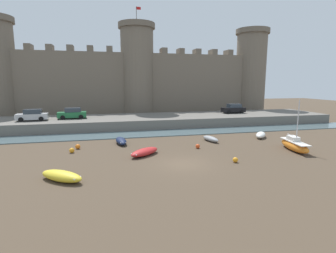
{
  "coord_description": "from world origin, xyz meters",
  "views": [
    {
      "loc": [
        -6.26,
        -20.57,
        6.85
      ],
      "look_at": [
        -0.29,
        4.57,
        2.5
      ],
      "focal_mm": 28.0,
      "sensor_mm": 36.0,
      "label": 1
    }
  ],
  "objects_px": {
    "rowboat_foreground_left": "(62,176)",
    "mooring_buoy_near_shore": "(72,150)",
    "rowboat_midflat_right": "(121,141)",
    "car_quay_centre_west": "(72,113)",
    "sailboat_near_channel_right": "(294,145)",
    "car_quay_east": "(233,109)",
    "mooring_buoy_near_channel": "(235,160)",
    "rowboat_near_channel_left": "(261,135)",
    "mooring_buoy_off_centre": "(198,146)",
    "mooring_buoy_mid_mud": "(78,147)",
    "rowboat_midflat_left": "(211,139)",
    "rowboat_midflat_centre": "(145,152)",
    "car_quay_centre_east": "(32,115)"
  },
  "relations": [
    {
      "from": "rowboat_midflat_left",
      "to": "sailboat_near_channel_right",
      "type": "bearing_deg",
      "value": -41.83
    },
    {
      "from": "mooring_buoy_mid_mud",
      "to": "car_quay_centre_west",
      "type": "bearing_deg",
      "value": 98.32
    },
    {
      "from": "rowboat_midflat_right",
      "to": "car_quay_centre_west",
      "type": "xyz_separation_m",
      "value": [
        -6.48,
        12.03,
        1.91
      ]
    },
    {
      "from": "car_quay_east",
      "to": "sailboat_near_channel_right",
      "type": "bearing_deg",
      "value": -99.93
    },
    {
      "from": "car_quay_east",
      "to": "car_quay_centre_east",
      "type": "distance_m",
      "value": 32.31
    },
    {
      "from": "rowboat_midflat_centre",
      "to": "mooring_buoy_off_centre",
      "type": "height_order",
      "value": "rowboat_midflat_centre"
    },
    {
      "from": "rowboat_midflat_left",
      "to": "mooring_buoy_mid_mud",
      "type": "distance_m",
      "value": 14.88
    },
    {
      "from": "rowboat_foreground_left",
      "to": "mooring_buoy_off_centre",
      "type": "relative_size",
      "value": 7.59
    },
    {
      "from": "mooring_buoy_off_centre",
      "to": "car_quay_centre_west",
      "type": "relative_size",
      "value": 0.11
    },
    {
      "from": "car_quay_east",
      "to": "rowboat_midflat_centre",
      "type": "bearing_deg",
      "value": -135.37
    },
    {
      "from": "mooring_buoy_mid_mud",
      "to": "car_quay_east",
      "type": "bearing_deg",
      "value": 29.8
    },
    {
      "from": "mooring_buoy_near_shore",
      "to": "mooring_buoy_off_centre",
      "type": "bearing_deg",
      "value": -5.23
    },
    {
      "from": "rowboat_midflat_right",
      "to": "mooring_buoy_off_centre",
      "type": "distance_m",
      "value": 8.67
    },
    {
      "from": "car_quay_east",
      "to": "mooring_buoy_near_channel",
      "type": "bearing_deg",
      "value": -116.7
    },
    {
      "from": "rowboat_midflat_centre",
      "to": "rowboat_midflat_left",
      "type": "bearing_deg",
      "value": 26.35
    },
    {
      "from": "sailboat_near_channel_right",
      "to": "car_quay_east",
      "type": "height_order",
      "value": "sailboat_near_channel_right"
    },
    {
      "from": "rowboat_near_channel_left",
      "to": "mooring_buoy_near_channel",
      "type": "bearing_deg",
      "value": -132.73
    },
    {
      "from": "rowboat_foreground_left",
      "to": "mooring_buoy_off_centre",
      "type": "distance_m",
      "value": 14.1
    },
    {
      "from": "rowboat_midflat_left",
      "to": "mooring_buoy_off_centre",
      "type": "xyz_separation_m",
      "value": [
        -2.61,
        -2.79,
        -0.09
      ]
    },
    {
      "from": "rowboat_midflat_right",
      "to": "mooring_buoy_near_channel",
      "type": "relative_size",
      "value": 7.4
    },
    {
      "from": "sailboat_near_channel_right",
      "to": "rowboat_midflat_right",
      "type": "xyz_separation_m",
      "value": [
        -16.98,
        7.05,
        -0.22
      ]
    },
    {
      "from": "rowboat_near_channel_left",
      "to": "mooring_buoy_off_centre",
      "type": "height_order",
      "value": "rowboat_near_channel_left"
    },
    {
      "from": "mooring_buoy_near_channel",
      "to": "car_quay_east",
      "type": "distance_m",
      "value": 25.16
    },
    {
      "from": "sailboat_near_channel_right",
      "to": "rowboat_midflat_centre",
      "type": "distance_m",
      "value": 15.19
    },
    {
      "from": "rowboat_near_channel_left",
      "to": "mooring_buoy_near_shore",
      "type": "distance_m",
      "value": 22.31
    },
    {
      "from": "rowboat_foreground_left",
      "to": "car_quay_centre_east",
      "type": "bearing_deg",
      "value": 108.06
    },
    {
      "from": "mooring_buoy_off_centre",
      "to": "mooring_buoy_mid_mud",
      "type": "bearing_deg",
      "value": 167.87
    },
    {
      "from": "mooring_buoy_near_shore",
      "to": "car_quay_centre_west",
      "type": "relative_size",
      "value": 0.12
    },
    {
      "from": "rowboat_midflat_left",
      "to": "rowboat_midflat_right",
      "type": "bearing_deg",
      "value": 173.86
    },
    {
      "from": "mooring_buoy_near_channel",
      "to": "car_quay_east",
      "type": "bearing_deg",
      "value": 63.3
    },
    {
      "from": "rowboat_midflat_centre",
      "to": "mooring_buoy_off_centre",
      "type": "distance_m",
      "value": 6.0
    },
    {
      "from": "rowboat_foreground_left",
      "to": "mooring_buoy_near_shore",
      "type": "xyz_separation_m",
      "value": [
        -0.23,
        7.74,
        -0.13
      ]
    },
    {
      "from": "sailboat_near_channel_right",
      "to": "car_quay_centre_east",
      "type": "xyz_separation_m",
      "value": [
        -28.72,
        18.08,
        1.69
      ]
    },
    {
      "from": "rowboat_near_channel_left",
      "to": "rowboat_midflat_right",
      "type": "xyz_separation_m",
      "value": [
        -17.26,
        0.65,
        -0.01
      ]
    },
    {
      "from": "rowboat_midflat_centre",
      "to": "car_quay_centre_west",
      "type": "distance_m",
      "value": 19.34
    },
    {
      "from": "sailboat_near_channel_right",
      "to": "car_quay_east",
      "type": "bearing_deg",
      "value": 80.07
    },
    {
      "from": "mooring_buoy_near_channel",
      "to": "rowboat_midflat_right",
      "type": "bearing_deg",
      "value": 134.73
    },
    {
      "from": "rowboat_midflat_right",
      "to": "car_quay_east",
      "type": "bearing_deg",
      "value": 32.52
    },
    {
      "from": "rowboat_midflat_centre",
      "to": "car_quay_east",
      "type": "distance_m",
      "value": 26.22
    },
    {
      "from": "mooring_buoy_near_shore",
      "to": "sailboat_near_channel_right",
      "type": "bearing_deg",
      "value": -11.12
    },
    {
      "from": "sailboat_near_channel_right",
      "to": "mooring_buoy_near_shore",
      "type": "relative_size",
      "value": 10.39
    },
    {
      "from": "mooring_buoy_near_shore",
      "to": "car_quay_centre_east",
      "type": "bearing_deg",
      "value": 116.24
    },
    {
      "from": "rowboat_near_channel_left",
      "to": "car_quay_centre_east",
      "type": "xyz_separation_m",
      "value": [
        -29.0,
        11.68,
        1.89
      ]
    },
    {
      "from": "sailboat_near_channel_right",
      "to": "mooring_buoy_near_channel",
      "type": "distance_m",
      "value": 8.08
    },
    {
      "from": "rowboat_near_channel_left",
      "to": "rowboat_foreground_left",
      "type": "bearing_deg",
      "value": -155.89
    },
    {
      "from": "mooring_buoy_off_centre",
      "to": "mooring_buoy_near_channel",
      "type": "xyz_separation_m",
      "value": [
        1.5,
        -5.42,
        -0.0
      ]
    },
    {
      "from": "mooring_buoy_mid_mud",
      "to": "mooring_buoy_near_shore",
      "type": "height_order",
      "value": "mooring_buoy_mid_mud"
    },
    {
      "from": "mooring_buoy_near_channel",
      "to": "car_quay_centre_east",
      "type": "distance_m",
      "value": 29.3
    },
    {
      "from": "rowboat_foreground_left",
      "to": "car_quay_centre_east",
      "type": "distance_m",
      "value": 22.71
    },
    {
      "from": "rowboat_midflat_centre",
      "to": "mooring_buoy_mid_mud",
      "type": "xyz_separation_m",
      "value": [
        -6.43,
        4.03,
        -0.1
      ]
    }
  ]
}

